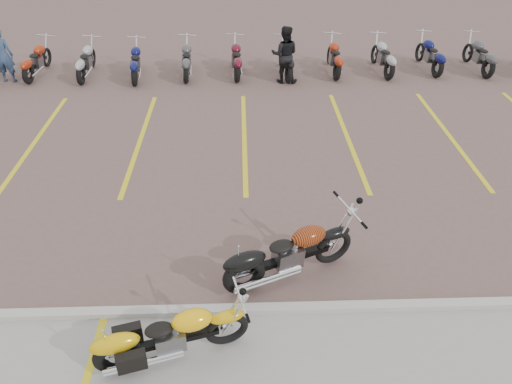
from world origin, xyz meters
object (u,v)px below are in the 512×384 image
yellow_cruiser (168,336)px  person_b (285,55)px  flame_cruiser (286,255)px  person_a (3,55)px

yellow_cruiser → person_b: person_b is taller
flame_cruiser → yellow_cruiser: bearing=-161.0°
yellow_cruiser → person_a: bearing=104.6°
yellow_cruiser → flame_cruiser: size_ratio=0.95×
yellow_cruiser → person_b: 11.04m
yellow_cruiser → person_b: bearing=61.2°
person_a → person_b: person_b is taller
person_a → yellow_cruiser: bearing=119.1°
flame_cruiser → person_b: bearing=62.8°
flame_cruiser → person_b: size_ratio=1.29×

